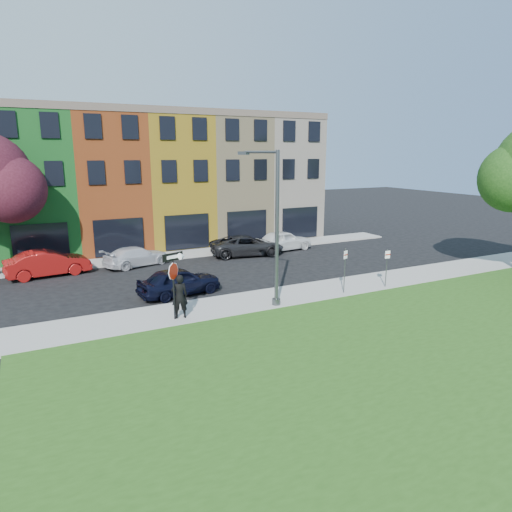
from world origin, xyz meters
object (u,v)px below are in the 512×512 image
stop_sign (173,272)px  sedan_near (179,281)px  street_lamp (273,229)px  man (180,296)px

stop_sign → sedan_near: stop_sign is taller
stop_sign → street_lamp: (4.87, -0.09, 1.55)m
man → sedan_near: 3.80m
stop_sign → sedan_near: bearing=49.9°
stop_sign → man: 1.18m
sedan_near → street_lamp: street_lamp is taller
stop_sign → sedan_near: 4.21m
man → sedan_near: size_ratio=0.43×
stop_sign → street_lamp: size_ratio=0.41×
stop_sign → sedan_near: size_ratio=0.66×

